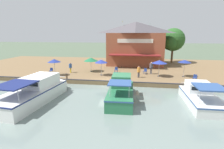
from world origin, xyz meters
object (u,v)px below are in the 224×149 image
object	(u,v)px
patio_umbrella_mid_patio_left	(91,59)
patio_umbrella_by_entrance	(185,61)
patio_umbrella_far_corner	(54,61)
cafe_chair_under_first_umbrella	(195,77)
cafe_chair_back_row_seat	(51,70)
person_mid_patio	(139,71)
motorboat_fourth_along	(121,90)
cafe_chair_mid_patio	(116,69)
waterfront_restaurant	(135,43)
patio_umbrella_mid_patio_right	(101,61)
patio_umbrella_back_row	(159,62)
motorboat_distant_upstream	(199,95)
mooring_post	(67,76)
person_near_entrance	(70,66)
cafe_chair_facing_river	(145,71)
motorboat_nearest_quay	(38,90)
tree_upstream_bank	(172,40)
cafe_chair_beside_entrance	(116,75)

from	to	relation	value
patio_umbrella_mid_patio_left	patio_umbrella_by_entrance	distance (m)	13.88
patio_umbrella_far_corner	cafe_chair_under_first_umbrella	world-z (taller)	patio_umbrella_far_corner
cafe_chair_back_row_seat	person_mid_patio	xyz separation A→B (m)	(0.58, 13.19, 0.51)
patio_umbrella_far_corner	motorboat_fourth_along	size ratio (longest dim) A/B	0.32
cafe_chair_under_first_umbrella	cafe_chair_mid_patio	xyz separation A→B (m)	(-3.54, -10.59, 0.00)
motorboat_fourth_along	cafe_chair_under_first_umbrella	bearing A→B (deg)	124.15
waterfront_restaurant	patio_umbrella_by_entrance	xyz separation A→B (m)	(9.69, 7.07, -1.95)
patio_umbrella_mid_patio_right	patio_umbrella_back_row	bearing A→B (deg)	93.96
motorboat_distant_upstream	mooring_post	world-z (taller)	motorboat_distant_upstream
waterfront_restaurant	person_near_entrance	distance (m)	14.04
patio_umbrella_back_row	cafe_chair_facing_river	bearing A→B (deg)	-126.08
patio_umbrella_by_entrance	cafe_chair_under_first_umbrella	distance (m)	3.01
cafe_chair_back_row_seat	motorboat_nearest_quay	world-z (taller)	motorboat_nearest_quay
patio_umbrella_back_row	tree_upstream_bank	size ratio (longest dim) A/B	0.33
patio_umbrella_mid_patio_left	cafe_chair_mid_patio	size ratio (longest dim) A/B	2.67
patio_umbrella_back_row	tree_upstream_bank	distance (m)	13.69
motorboat_fourth_along	cafe_chair_beside_entrance	bearing A→B (deg)	-166.68
waterfront_restaurant	cafe_chair_under_first_umbrella	xyz separation A→B (m)	(12.01, 7.92, -3.67)
patio_umbrella_by_entrance	cafe_chair_beside_entrance	distance (m)	9.81
patio_umbrella_far_corner	mooring_post	world-z (taller)	patio_umbrella_far_corner
cafe_chair_back_row_seat	cafe_chair_mid_patio	bearing A→B (deg)	102.39
cafe_chair_beside_entrance	patio_umbrella_by_entrance	bearing A→B (deg)	104.92
patio_umbrella_far_corner	cafe_chair_back_row_seat	world-z (taller)	patio_umbrella_far_corner
motorboat_fourth_along	person_mid_patio	bearing A→B (deg)	165.95
person_mid_patio	mooring_post	bearing A→B (deg)	-75.69
cafe_chair_under_first_umbrella	motorboat_nearest_quay	xyz separation A→B (m)	(7.61, -16.97, -0.11)
cafe_chair_under_first_umbrella	person_near_entrance	distance (m)	17.71
person_mid_patio	tree_upstream_bank	xyz separation A→B (m)	(-13.98, 6.60, 3.61)
patio_umbrella_mid_patio_left	cafe_chair_back_row_seat	bearing A→B (deg)	-67.92
motorboat_fourth_along	tree_upstream_bank	world-z (taller)	tree_upstream_bank
patio_umbrella_mid_patio_right	motorboat_distant_upstream	size ratio (longest dim) A/B	0.33
cafe_chair_beside_entrance	patio_umbrella_back_row	bearing A→B (deg)	109.41
patio_umbrella_far_corner	patio_umbrella_back_row	bearing A→B (deg)	96.29
patio_umbrella_mid_patio_left	patio_umbrella_far_corner	distance (m)	5.62
patio_umbrella_far_corner	patio_umbrella_back_row	size ratio (longest dim) A/B	1.03
patio_umbrella_by_entrance	person_near_entrance	xyz separation A→B (m)	(0.02, -16.71, -1.20)
waterfront_restaurant	cafe_chair_beside_entrance	world-z (taller)	waterfront_restaurant
cafe_chair_facing_river	motorboat_fourth_along	distance (m)	9.59
patio_umbrella_mid_patio_right	cafe_chair_under_first_umbrella	distance (m)	12.64
motorboat_nearest_quay	motorboat_distant_upstream	world-z (taller)	motorboat_nearest_quay
patio_umbrella_by_entrance	patio_umbrella_back_row	bearing A→B (deg)	-83.14
motorboat_fourth_along	patio_umbrella_mid_patio_left	bearing A→B (deg)	-148.82
cafe_chair_back_row_seat	cafe_chair_beside_entrance	xyz separation A→B (m)	(1.58, 10.12, 0.00)
waterfront_restaurant	cafe_chair_beside_entrance	xyz separation A→B (m)	(12.18, -2.26, -3.67)
patio_umbrella_far_corner	patio_umbrella_mid_patio_left	bearing A→B (deg)	127.58
waterfront_restaurant	motorboat_fourth_along	size ratio (longest dim) A/B	1.44
motorboat_fourth_along	cafe_chair_mid_patio	bearing A→B (deg)	-169.37
waterfront_restaurant	person_near_entrance	size ratio (longest dim) A/B	6.81
cafe_chair_under_first_umbrella	cafe_chair_beside_entrance	distance (m)	10.18
patio_umbrella_far_corner	person_mid_patio	xyz separation A→B (m)	(-0.56, 12.01, -1.17)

